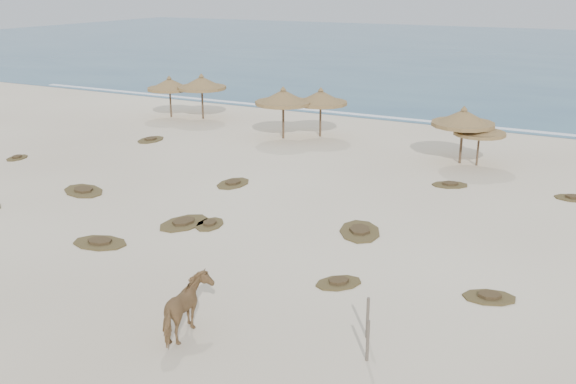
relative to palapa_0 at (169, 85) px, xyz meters
name	(u,v)px	position (x,y,z in m)	size (l,w,h in m)	color
ground	(203,259)	(15.97, -19.18, -2.26)	(160.00, 160.00, 0.00)	#F3E8C8
ocean	(526,53)	(15.97, 55.82, -2.26)	(200.00, 100.00, 0.01)	navy
foam_line	(420,121)	(15.97, 6.82, -2.26)	(70.00, 0.60, 0.01)	white
palapa_0	(169,85)	(0.00, 0.00, 0.00)	(3.74, 3.74, 2.91)	brown
palapa_1	(202,84)	(2.34, 0.54, 0.18)	(4.41, 4.41, 3.15)	brown
palapa_2	(283,98)	(10.07, -2.08, 0.21)	(4.07, 4.07, 3.18)	brown
palapa_3	(321,98)	(11.85, -0.58, 0.10)	(3.27, 3.27, 3.05)	brown
palapa_4	(463,119)	(20.94, -2.73, 0.11)	(3.84, 3.84, 3.06)	brown
palapa_5	(480,129)	(21.83, -2.80, -0.32)	(3.21, 3.21, 2.50)	brown
horse	(187,309)	(18.51, -23.54, -1.45)	(0.87, 1.92, 1.62)	olive
fence_post_near	(368,341)	(23.23, -22.44, -1.69)	(0.09, 0.09, 1.14)	#685C4E
fence_post_far	(368,318)	(22.83, -21.40, -1.67)	(0.09, 0.09, 1.19)	#685C4E
scrub_1	(83,191)	(6.88, -15.53, -2.21)	(2.78, 2.30, 0.16)	brown
scrub_2	(210,224)	(14.37, -16.39, -2.21)	(1.28, 1.71, 0.16)	brown
scrub_3	(360,231)	(19.88, -14.36, -2.21)	(2.36, 2.80, 0.16)	brown
scrub_4	(489,297)	(25.32, -17.59, -2.21)	(1.88, 1.56, 0.16)	brown
scrub_6	(151,139)	(3.22, -6.24, -2.21)	(1.45, 2.09, 0.16)	brown
scrub_7	(450,184)	(21.47, -6.90, -2.21)	(2.02, 1.77, 0.16)	brown
scrub_8	(17,158)	(-0.51, -12.89, -2.21)	(1.14, 1.52, 0.16)	brown
scrub_9	(184,223)	(13.38, -16.75, -2.21)	(1.90, 2.51, 0.16)	brown
scrub_10	(574,198)	(26.79, -6.33, -2.21)	(1.78, 1.29, 0.16)	brown
scrub_11	(100,242)	(11.86, -19.80, -2.21)	(2.31, 1.71, 0.16)	brown
scrub_12	(339,282)	(20.89, -18.80, -2.21)	(1.78, 1.83, 0.16)	brown
scrub_13	(233,183)	(12.32, -11.42, -2.21)	(1.35, 2.03, 0.16)	brown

